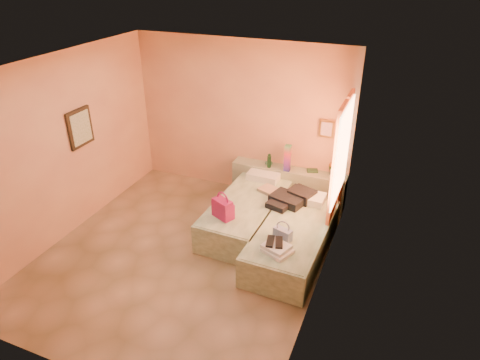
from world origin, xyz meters
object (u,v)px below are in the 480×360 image
at_px(green_book, 312,171).
at_px(bed_right, 292,241).
at_px(blue_handbag, 283,234).
at_px(flower_vase, 334,168).
at_px(water_bottle, 269,161).
at_px(bed_left, 247,213).
at_px(towel_stack, 277,249).
at_px(magenta_handbag, 223,208).
at_px(headboard_ledge, 288,185).

bearing_deg(green_book, bed_right, -105.69).
bearing_deg(blue_handbag, flower_vase, 97.19).
relative_size(water_bottle, green_book, 1.33).
bearing_deg(bed_left, towel_stack, -50.59).
relative_size(bed_left, flower_vase, 7.09).
bearing_deg(bed_right, bed_left, 154.84).
bearing_deg(water_bottle, magenta_handbag, -96.77).
height_order(water_bottle, green_book, water_bottle).
xyz_separation_m(headboard_ledge, bed_left, (-0.38, -1.05, -0.08)).
xyz_separation_m(water_bottle, towel_stack, (0.83, -2.09, -0.22)).
xyz_separation_m(headboard_ledge, magenta_handbag, (-0.53, -1.64, 0.33)).
relative_size(headboard_ledge, flower_vase, 7.27).
relative_size(bed_left, water_bottle, 8.11).
xyz_separation_m(flower_vase, towel_stack, (-0.29, -2.21, -0.24)).
height_order(headboard_ledge, flower_vase, flower_vase).
height_order(water_bottle, magenta_handbag, water_bottle).
bearing_deg(magenta_handbag, headboard_ledge, 97.06).
xyz_separation_m(magenta_handbag, towel_stack, (1.02, -0.51, -0.10)).
xyz_separation_m(headboard_ledge, green_book, (0.41, 0.06, 0.34)).
distance_m(bed_left, blue_handbag, 1.21).
relative_size(blue_handbag, towel_stack, 0.75).
xyz_separation_m(headboard_ledge, bed_right, (0.52, -1.50, -0.08)).
xyz_separation_m(bed_left, green_book, (0.79, 1.11, 0.42)).
xyz_separation_m(headboard_ledge, water_bottle, (-0.34, -0.07, 0.45)).
bearing_deg(bed_left, magenta_handbag, -103.33).
xyz_separation_m(headboard_ledge, flower_vase, (0.78, 0.05, 0.47)).
distance_m(green_book, magenta_handbag, 1.95).
relative_size(magenta_handbag, towel_stack, 0.93).
xyz_separation_m(flower_vase, magenta_handbag, (-1.31, -1.69, -0.14)).
xyz_separation_m(blue_handbag, towel_stack, (0.02, -0.31, -0.03)).
distance_m(flower_vase, towel_stack, 2.24).
bearing_deg(bed_left, green_book, 56.04).
bearing_deg(blue_handbag, green_book, 108.28).
relative_size(headboard_ledge, bed_left, 1.02).
xyz_separation_m(bed_left, bed_right, (0.90, -0.45, 0.00)).
bearing_deg(headboard_ledge, water_bottle, -168.36).
relative_size(bed_right, magenta_handbag, 6.14).
distance_m(green_book, blue_handbag, 1.91).
bearing_deg(green_book, bed_left, -145.23).
distance_m(bed_left, green_book, 1.42).
xyz_separation_m(bed_left, blue_handbag, (0.84, -0.80, 0.33)).
bearing_deg(bed_right, blue_handbag, -98.37).
distance_m(water_bottle, magenta_handbag, 1.59).
distance_m(bed_left, water_bottle, 1.11).
bearing_deg(blue_handbag, bed_right, 96.89).
bearing_deg(towel_stack, flower_vase, 82.42).
distance_m(headboard_ledge, green_book, 0.54).
xyz_separation_m(flower_vase, blue_handbag, (-0.32, -1.90, -0.21)).
height_order(blue_handbag, towel_stack, blue_handbag).
bearing_deg(water_bottle, green_book, 9.64).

